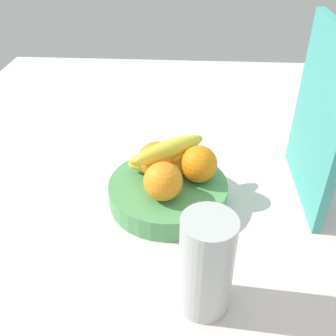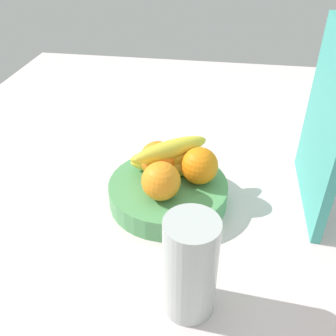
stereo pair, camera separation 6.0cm
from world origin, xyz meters
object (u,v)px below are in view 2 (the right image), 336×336
orange_front_right (200,166)px  jar_lid (157,146)px  orange_center (158,159)px  cutting_board (325,125)px  orange_front_left (161,181)px  fruit_bowl (168,193)px  banana_bunch (170,158)px  thermos_tumbler (190,267)px

orange_front_right → jar_lid: 24.42cm
orange_center → orange_front_right: bearing=83.1°
cutting_board → orange_front_left: bearing=-70.8°
fruit_bowl → orange_center: bearing=-139.1°
orange_front_left → orange_center: same height
orange_center → banana_bunch: bearing=101.8°
orange_center → jar_lid: size_ratio=1.25×
orange_front_left → jar_lid: 27.60cm
cutting_board → thermos_tumbler: (31.02, -22.33, -9.11)cm
orange_front_left → jar_lid: orange_front_left is taller
banana_bunch → cutting_board: (-2.32, 29.75, 9.04)cm
fruit_bowl → jar_lid: fruit_bowl is taller
orange_front_left → cutting_board: size_ratio=0.22×
orange_center → thermos_tumbler: 29.88cm
orange_front_right → thermos_tumbler: 27.10cm
fruit_bowl → cutting_board: bearing=101.3°
orange_center → thermos_tumbler: size_ratio=0.44×
banana_bunch → orange_front_right: bearing=75.7°
orange_center → banana_bunch: banana_bunch is taller
fruit_bowl → thermos_tumbler: thermos_tumbler is taller
orange_front_left → banana_bunch: banana_bunch is taller
cutting_board → thermos_tumbler: 39.29cm
thermos_tumbler → cutting_board: bearing=144.2°
fruit_bowl → jar_lid: size_ratio=4.05×
fruit_bowl → cutting_board: size_ratio=0.70×
orange_front_right → orange_center: (-1.08, -8.94, 0.00)cm
cutting_board → thermos_tumbler: size_ratio=2.02×
orange_front_right → jar_lid: (-19.37, -12.52, -8.04)cm
thermos_tumbler → banana_bunch: bearing=-165.5°
thermos_tumbler → jar_lid: 49.10cm
thermos_tumbler → orange_front_left: bearing=-158.9°
banana_bunch → orange_center: bearing=-78.2°
orange_front_right → cutting_board: size_ratio=0.22×
banana_bunch → thermos_tumbler: size_ratio=0.99×
orange_front_right → banana_bunch: banana_bunch is taller
fruit_bowl → thermos_tumbler: size_ratio=1.42×
thermos_tumbler → orange_front_right: bearing=-177.8°
fruit_bowl → orange_front_left: size_ratio=3.24×
orange_front_left → cutting_board: bearing=108.9°
orange_front_right → banana_bunch: size_ratio=0.44×
orange_front_left → orange_front_right: same height
orange_front_left → orange_front_right: 9.46cm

